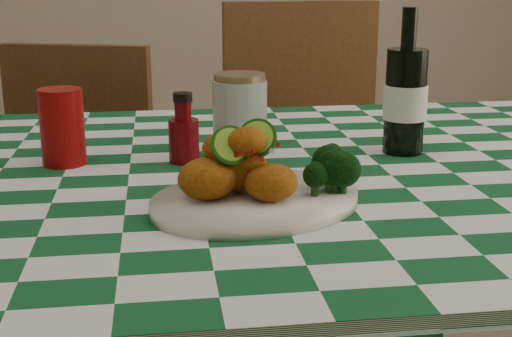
{
  "coord_description": "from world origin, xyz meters",
  "views": [
    {
      "loc": [
        -0.16,
        -1.1,
        1.1
      ],
      "look_at": [
        -0.03,
        -0.19,
        0.84
      ],
      "focal_mm": 50.0,
      "sensor_mm": 36.0,
      "label": 1
    }
  ],
  "objects": [
    {
      "name": "wooden_chair_left",
      "position": [
        -0.43,
        0.68,
        0.45
      ],
      "size": [
        0.52,
        0.53,
        0.9
      ],
      "primitive_type": null,
      "rotation": [
        0.0,
        0.0,
        -0.3
      ],
      "color": "#472814",
      "rests_on": "ground"
    },
    {
      "name": "ketchup_bottle",
      "position": [
        -0.11,
        0.06,
        0.84
      ],
      "size": [
        0.06,
        0.06,
        0.12
      ],
      "primitive_type": null,
      "rotation": [
        0.0,
        0.0,
        -0.31
      ],
      "color": "#5D0409",
      "rests_on": "dining_table"
    },
    {
      "name": "red_tumbler",
      "position": [
        -0.31,
        0.08,
        0.85
      ],
      "size": [
        0.08,
        0.08,
        0.13
      ],
      "primitive_type": "cylinder",
      "rotation": [
        0.0,
        0.0,
        0.06
      ],
      "color": "#890708",
      "rests_on": "dining_table"
    },
    {
      "name": "fried_chicken_pile",
      "position": [
        -0.04,
        -0.19,
        0.85
      ],
      "size": [
        0.15,
        0.11,
        0.09
      ],
      "primitive_type": null,
      "color": "#AC6210",
      "rests_on": "plate"
    },
    {
      "name": "plate",
      "position": [
        -0.03,
        -0.19,
        0.8
      ],
      "size": [
        0.37,
        0.33,
        0.02
      ],
      "primitive_type": null,
      "rotation": [
        0.0,
        0.0,
        0.4
      ],
      "color": "white",
      "rests_on": "dining_table"
    },
    {
      "name": "beer_bottle",
      "position": [
        0.27,
        0.07,
        0.91
      ],
      "size": [
        0.09,
        0.09,
        0.25
      ],
      "primitive_type": null,
      "rotation": [
        0.0,
        0.0,
        -0.22
      ],
      "color": "black",
      "rests_on": "dining_table"
    },
    {
      "name": "mason_jar",
      "position": [
        -0.01,
        0.13,
        0.85
      ],
      "size": [
        0.11,
        0.11,
        0.14
      ],
      "primitive_type": null,
      "rotation": [
        0.0,
        0.0,
        0.26
      ],
      "color": "#B2BCBA",
      "rests_on": "dining_table"
    },
    {
      "name": "wooden_chair_right",
      "position": [
        0.28,
        0.76,
        0.5
      ],
      "size": [
        0.5,
        0.52,
        1.01
      ],
      "primitive_type": null,
      "rotation": [
        0.0,
        0.0,
        0.08
      ],
      "color": "#472814",
      "rests_on": "ground"
    },
    {
      "name": "broccoli_side",
      "position": [
        0.07,
        -0.18,
        0.83
      ],
      "size": [
        0.07,
        0.07,
        0.06
      ],
      "primitive_type": null,
      "color": "black",
      "rests_on": "plate"
    }
  ]
}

